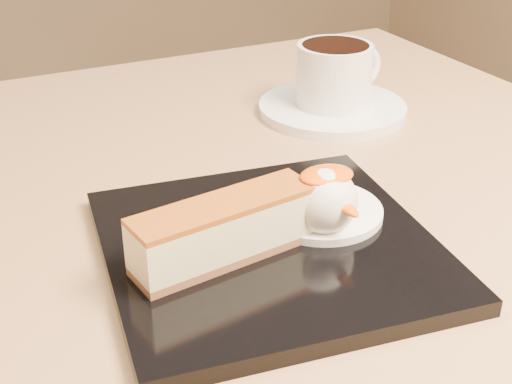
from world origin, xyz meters
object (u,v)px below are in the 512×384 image
ice_cream_scoop (324,201)px  coffee_cup (336,73)px  saucer (332,108)px  table (247,368)px  dessert_plate (269,248)px  cheesecake (225,230)px

ice_cream_scoop → coffee_cup: coffee_cup is taller
ice_cream_scoop → saucer: (0.14, 0.21, -0.03)m
table → coffee_cup: 0.30m
dessert_plate → table: bearing=79.5°
dessert_plate → coffee_cup: size_ratio=2.18×
table → coffee_cup: size_ratio=7.94×
cheesecake → coffee_cup: coffee_cup is taller
dessert_plate → cheesecake: bearing=-171.9°
table → coffee_cup: bearing=40.9°
dessert_plate → cheesecake: (-0.03, -0.01, 0.03)m
ice_cream_scoop → saucer: ice_cream_scoop is taller
ice_cream_scoop → cheesecake: bearing=-180.0°
table → dessert_plate: bearing=-100.5°
cheesecake → coffee_cup: (0.22, 0.21, 0.01)m
cheesecake → dessert_plate: bearing=0.3°
ice_cream_scoop → saucer: 0.26m
dessert_plate → saucer: size_ratio=1.47×
dessert_plate → ice_cream_scoop: size_ratio=4.76×
saucer → cheesecake: bearing=-135.2°
cheesecake → ice_cream_scoop: 0.08m
ice_cream_scoop → coffee_cup: size_ratio=0.46×
ice_cream_scoop → saucer: size_ratio=0.31×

